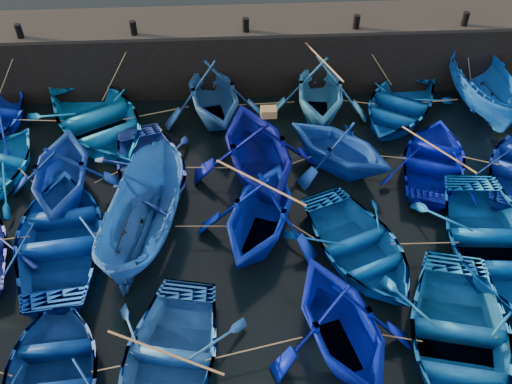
{
  "coord_description": "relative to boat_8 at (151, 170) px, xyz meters",
  "views": [
    {
      "loc": [
        -0.71,
        -9.24,
        12.66
      ],
      "look_at": [
        0.0,
        3.2,
        0.7
      ],
      "focal_mm": 40.0,
      "sensor_mm": 36.0,
      "label": 1
    }
  ],
  "objects": [
    {
      "name": "ground",
      "position": [
        3.3,
        -4.63,
        -0.48
      ],
      "size": [
        120.0,
        120.0,
        0.0
      ],
      "primitive_type": "plane",
      "color": "black",
      "rests_on": "ground"
    },
    {
      "name": "quay_wall",
      "position": [
        3.3,
        5.87,
        0.77
      ],
      "size": [
        26.0,
        2.5,
        2.5
      ],
      "primitive_type": "cube",
      "color": "black",
      "rests_on": "ground"
    },
    {
      "name": "quay_top",
      "position": [
        3.3,
        5.87,
        2.08
      ],
      "size": [
        26.0,
        2.5,
        0.12
      ],
      "primitive_type": "cube",
      "color": "black",
      "rests_on": "quay_wall"
    },
    {
      "name": "bollard_0",
      "position": [
        -4.7,
        4.97,
        2.39
      ],
      "size": [
        0.24,
        0.24,
        0.5
      ],
      "primitive_type": "cylinder",
      "color": "black",
      "rests_on": "quay_top"
    },
    {
      "name": "bollard_1",
      "position": [
        -0.7,
        4.97,
        2.39
      ],
      "size": [
        0.24,
        0.24,
        0.5
      ],
      "primitive_type": "cylinder",
      "color": "black",
      "rests_on": "quay_top"
    },
    {
      "name": "bollard_2",
      "position": [
        3.3,
        4.97,
        2.39
      ],
      "size": [
        0.24,
        0.24,
        0.5
      ],
      "primitive_type": "cylinder",
      "color": "black",
      "rests_on": "quay_top"
    },
    {
      "name": "bollard_3",
      "position": [
        7.3,
        4.97,
        2.39
      ],
      "size": [
        0.24,
        0.24,
        0.5
      ],
      "primitive_type": "cylinder",
      "color": "black",
      "rests_on": "quay_top"
    },
    {
      "name": "bollard_4",
      "position": [
        11.3,
        4.97,
        2.39
      ],
      "size": [
        0.24,
        0.24,
        0.5
      ],
      "primitive_type": "cylinder",
      "color": "black",
      "rests_on": "quay_top"
    },
    {
      "name": "boat_1",
      "position": [
        -2.08,
        2.7,
        0.12
      ],
      "size": [
        6.47,
        7.09,
        1.2
      ],
      "primitive_type": "imported",
      "rotation": [
        0.0,
        0.0,
        0.52
      ],
      "color": "#0A68B8",
      "rests_on": "ground"
    },
    {
      "name": "boat_2",
      "position": [
        2.02,
        3.35,
        0.65
      ],
      "size": [
        4.45,
        4.91,
        2.26
      ],
      "primitive_type": "imported",
      "rotation": [
        0.0,
        0.0,
        0.19
      ],
      "color": "navy",
      "rests_on": "ground"
    },
    {
      "name": "boat_3",
      "position": [
        5.89,
        3.42,
        0.64
      ],
      "size": [
        4.05,
        4.58,
        2.24
      ],
      "primitive_type": "imported",
      "rotation": [
        0.0,
        0.0,
        -0.09
      ],
      "color": "#2D78B9",
      "rests_on": "ground"
    },
    {
      "name": "boat_4",
      "position": [
        8.82,
        3.12,
        0.01
      ],
      "size": [
        5.31,
        5.76,
        0.98
      ],
      "primitive_type": "imported",
      "rotation": [
        0.0,
        0.0,
        -0.54
      ],
      "color": "#064896",
      "rests_on": "ground"
    },
    {
      "name": "boat_5",
      "position": [
        11.94,
        3.24,
        0.5
      ],
      "size": [
        2.21,
        5.18,
        1.96
      ],
      "primitive_type": "imported",
      "rotation": [
        0.0,
        0.0,
        0.06
      ],
      "color": "blue",
      "rests_on": "ground"
    },
    {
      "name": "boat_7",
      "position": [
        -2.62,
        -0.58,
        0.62
      ],
      "size": [
        3.79,
        4.33,
        2.19
      ],
      "primitive_type": "imported",
      "rotation": [
        0.0,
        0.0,
        3.19
      ],
      "color": "navy",
      "rests_on": "ground"
    },
    {
      "name": "boat_8",
      "position": [
        0.0,
        0.0,
        0.0
      ],
      "size": [
        4.48,
        5.36,
        0.96
      ],
      "primitive_type": "imported",
      "rotation": [
        0.0,
        0.0,
        0.29
      ],
      "color": "blue",
      "rests_on": "ground"
    },
    {
      "name": "boat_9",
      "position": [
        3.46,
        -0.1,
        0.8
      ],
      "size": [
        5.03,
        5.56,
        2.56
      ],
      "primitive_type": "imported",
      "rotation": [
        0.0,
        0.0,
        3.33
      ],
      "color": "#010774",
      "rests_on": "ground"
    },
    {
      "name": "boat_10",
      "position": [
        6.13,
        0.3,
        0.52
      ],
      "size": [
        5.02,
        4.97,
        2.0
      ],
      "primitive_type": "imported",
      "rotation": [
        0.0,
        0.0,
        3.99
      ],
      "color": "#0C3899",
      "rests_on": "ground"
    },
    {
      "name": "boat_11",
      "position": [
        9.28,
        0.01,
        -0.03
      ],
      "size": [
        4.45,
        5.14,
        0.89
      ],
      "primitive_type": "imported",
      "rotation": [
        0.0,
        0.0,
        2.76
      ],
      "color": "#000999",
      "rests_on": "ground"
    },
    {
      "name": "boat_14",
      "position": [
        -2.32,
        -2.73,
        0.07
      ],
      "size": [
        4.4,
        5.71,
        1.1
      ],
      "primitive_type": "imported",
      "rotation": [
        0.0,
        0.0,
        3.26
      ],
      "color": "navy",
      "rests_on": "ground"
    },
    {
      "name": "boat_15",
      "position": [
        0.01,
        -2.57,
        0.47
      ],
      "size": [
        2.9,
        5.21,
        1.9
      ],
      "primitive_type": "imported",
      "rotation": [
        0.0,
        0.0,
        2.92
      ],
      "color": "#1C5292",
      "rests_on": "ground"
    },
    {
      "name": "boat_16",
      "position": [
        3.34,
        -2.66,
        0.63
      ],
      "size": [
        4.85,
        5.19,
        2.21
      ],
      "primitive_type": "imported",
      "rotation": [
        0.0,
        0.0,
        -0.35
      ],
      "color": "#0421D0",
      "rests_on": "ground"
    },
    {
      "name": "boat_17",
      "position": [
        6.08,
        -3.6,
        -0.0
      ],
      "size": [
        4.76,
        5.5,
        0.96
      ],
      "primitive_type": "imported",
      "rotation": [
        0.0,
        0.0,
        0.38
      ],
      "color": "#064EA7",
      "rests_on": "ground"
    },
    {
      "name": "boat_18",
      "position": [
        9.79,
        -3.65,
        0.07
      ],
      "size": [
        4.19,
        5.57,
        1.1
      ],
      "primitive_type": "imported",
      "rotation": [
        0.0,
        0.0,
        -0.08
      ],
      "color": "#044EA4",
      "rests_on": "ground"
    },
    {
      "name": "boat_21",
      "position": [
        -1.73,
        -7.06,
        0.0
      ],
      "size": [
        3.69,
        4.91,
        0.97
      ],
      "primitive_type": "imported",
      "rotation": [
        0.0,
        0.0,
        3.22
      ],
      "color": "navy",
      "rests_on": "ground"
    },
    {
      "name": "boat_22",
      "position": [
        0.89,
        -6.92,
        0.01
      ],
      "size": [
        4.22,
        5.27,
        0.98
      ],
      "primitive_type": "imported",
      "rotation": [
        0.0,
        0.0,
        -0.2
      ],
      "color": "blue",
      "rests_on": "ground"
    },
    {
      "name": "boat_23",
      "position": [
        5.04,
        -6.43,
        0.62
      ],
      "size": [
        4.52,
        4.93,
        2.19
      ],
      "primitive_type": "imported",
      "rotation": [
        0.0,
        0.0,
        0.25
      ],
      "color": "#000E98",
      "rests_on": "ground"
    },
    {
      "name": "boat_24",
      "position": [
        7.92,
        -6.71,
        0.07
      ],
      "size": [
        4.92,
        6.02,
        1.1
      ],
      "primitive_type": "imported",
      "rotation": [
        0.0,
        0.0,
        -0.24
      ],
      "color": "#0D5BA8",
      "rests_on": "ground"
    },
    {
      "name": "wooden_crate",
      "position": [
        3.76,
        -0.1,
        2.21
      ],
      "size": [
        0.48,
        0.37,
        0.26
      ],
      "primitive_type": "cube",
      "color": "olive",
      "rests_on": "boat_9"
    },
    {
      "name": "mooring_ropes",
      "position": [
        3.39,
        0.23,
        0.4
      ],
      "size": [
        17.95,
        11.97,
        2.1
      ],
      "color": "tan",
      "rests_on": "ground"
    },
    {
      "name": "loose_oars",
      "position": [
        4.85,
        -1.53,
        1.13
      ],
      "size": [
        10.65,
        12.42,
        1.41
      ],
      "color": "#99724C",
      "rests_on": "ground"
    }
  ]
}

